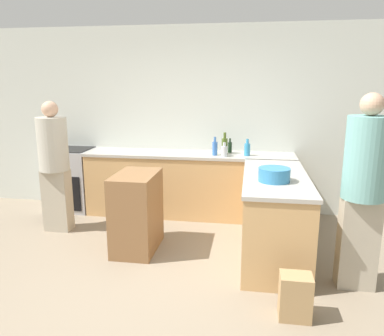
% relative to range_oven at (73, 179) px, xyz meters
% --- Properties ---
extents(ground_plane, '(14.00, 14.00, 0.00)m').
position_rel_range_oven_xyz_m(ground_plane, '(1.79, -2.10, -0.46)').
color(ground_plane, gray).
extents(wall_back, '(8.00, 0.06, 2.70)m').
position_rel_range_oven_xyz_m(wall_back, '(1.79, 0.33, 0.89)').
color(wall_back, silver).
rests_on(wall_back, ground_plane).
extents(counter_back, '(2.97, 0.62, 0.92)m').
position_rel_range_oven_xyz_m(counter_back, '(1.79, 0.00, -0.00)').
color(counter_back, tan).
rests_on(counter_back, ground_plane).
extents(counter_peninsula, '(0.69, 1.71, 0.92)m').
position_rel_range_oven_xyz_m(counter_peninsula, '(2.94, -1.13, -0.00)').
color(counter_peninsula, tan).
rests_on(counter_peninsula, ground_plane).
extents(range_oven, '(0.61, 0.60, 0.93)m').
position_rel_range_oven_xyz_m(range_oven, '(0.00, 0.00, 0.00)').
color(range_oven, '#ADADB2').
rests_on(range_oven, ground_plane).
extents(island_table, '(0.45, 0.72, 0.90)m').
position_rel_range_oven_xyz_m(island_table, '(1.39, -1.24, -0.01)').
color(island_table, brown).
rests_on(island_table, ground_plane).
extents(mixing_bowl, '(0.32, 0.32, 0.14)m').
position_rel_range_oven_xyz_m(mixing_bowl, '(2.90, -1.40, 0.52)').
color(mixing_bowl, teal).
rests_on(mixing_bowl, counter_peninsula).
extents(olive_oil_bottle, '(0.08, 0.08, 0.30)m').
position_rel_range_oven_xyz_m(olive_oil_bottle, '(2.30, 0.01, 0.58)').
color(olive_oil_bottle, '#475B1E').
rests_on(olive_oil_bottle, counter_back).
extents(wine_bottle_dark, '(0.06, 0.06, 0.21)m').
position_rel_range_oven_xyz_m(wine_bottle_dark, '(2.36, 0.12, 0.54)').
color(wine_bottle_dark, black).
rests_on(wine_bottle_dark, counter_back).
extents(dish_soap_bottle, '(0.08, 0.08, 0.23)m').
position_rel_range_oven_xyz_m(dish_soap_bottle, '(2.61, -0.06, 0.55)').
color(dish_soap_bottle, '#338CBF').
rests_on(dish_soap_bottle, counter_back).
extents(vinegar_bottle_clear, '(0.09, 0.09, 0.19)m').
position_rel_range_oven_xyz_m(vinegar_bottle_clear, '(2.31, -0.16, 0.53)').
color(vinegar_bottle_clear, silver).
rests_on(vinegar_bottle_clear, counter_back).
extents(water_bottle_blue, '(0.07, 0.07, 0.25)m').
position_rel_range_oven_xyz_m(water_bottle_blue, '(2.17, -0.10, 0.56)').
color(water_bottle_blue, '#386BB7').
rests_on(water_bottle_blue, counter_back).
extents(person_by_range, '(0.37, 0.37, 1.68)m').
position_rel_range_oven_xyz_m(person_by_range, '(0.19, -0.84, 0.44)').
color(person_by_range, '#ADA38E').
rests_on(person_by_range, ground_plane).
extents(person_at_peninsula, '(0.38, 0.38, 1.82)m').
position_rel_range_oven_xyz_m(person_at_peninsula, '(3.67, -1.71, 0.52)').
color(person_at_peninsula, '#ADA38E').
rests_on(person_at_peninsula, ground_plane).
extents(paper_bag, '(0.26, 0.20, 0.38)m').
position_rel_range_oven_xyz_m(paper_bag, '(3.06, -2.32, -0.27)').
color(paper_bag, '#A88456').
rests_on(paper_bag, ground_plane).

